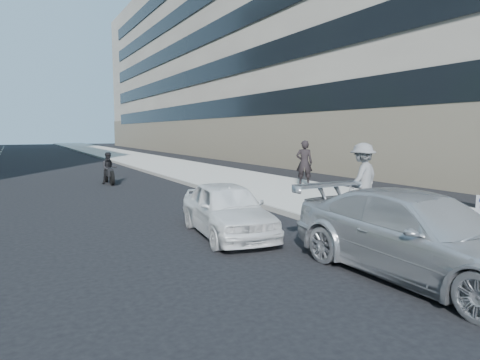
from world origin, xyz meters
TOP-DOWN VIEW (x-y plane):
  - ground at (0.00, 0.00)m, footprint 160.00×160.00m
  - near_sidewalk at (4.00, 20.00)m, footprint 5.00×120.00m
  - near_building at (17.00, 32.00)m, footprint 14.00×70.00m
  - jogger at (3.11, 2.03)m, footprint 1.40×1.08m
  - pedestrian_woman at (5.30, 7.62)m, footprint 0.80×0.75m
  - parked_sedan at (0.49, -2.00)m, footprint 2.11×4.79m
  - white_sedan_near at (-1.00, 2.00)m, footprint 1.88×3.73m
  - motorcycle at (-1.46, 13.08)m, footprint 0.72×2.05m

SIDE VIEW (x-z plane):
  - ground at x=0.00m, z-range 0.00..0.00m
  - near_sidewalk at x=4.00m, z-range 0.00..0.15m
  - white_sedan_near at x=-1.00m, z-range 0.00..1.22m
  - motorcycle at x=-1.46m, z-range -0.08..1.35m
  - parked_sedan at x=0.49m, z-range 0.00..1.37m
  - pedestrian_woman at x=5.30m, z-range 0.15..1.99m
  - jogger at x=3.11m, z-range 0.15..2.05m
  - near_building at x=17.00m, z-range 0.00..20.00m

